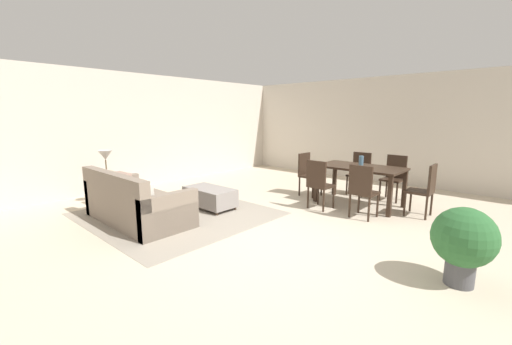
# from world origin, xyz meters

# --- Properties ---
(ground_plane) EXTENTS (10.80, 10.80, 0.00)m
(ground_plane) POSITION_xyz_m (0.00, 0.00, 0.00)
(ground_plane) COLOR beige
(wall_back) EXTENTS (9.00, 0.12, 2.70)m
(wall_back) POSITION_xyz_m (0.00, 5.00, 1.35)
(wall_back) COLOR beige
(wall_back) RESTS_ON ground_plane
(wall_left) EXTENTS (0.12, 11.00, 2.70)m
(wall_left) POSITION_xyz_m (-4.50, 0.50, 1.35)
(wall_left) COLOR beige
(wall_left) RESTS_ON ground_plane
(area_rug) EXTENTS (3.00, 2.80, 0.01)m
(area_rug) POSITION_xyz_m (-1.92, -0.27, 0.00)
(area_rug) COLOR gray
(area_rug) RESTS_ON ground_plane
(couch) EXTENTS (1.99, 0.95, 0.86)m
(couch) POSITION_xyz_m (-2.06, -0.96, 0.29)
(couch) COLOR gray
(couch) RESTS_ON ground_plane
(ottoman_table) EXTENTS (1.01, 0.54, 0.38)m
(ottoman_table) POSITION_xyz_m (-1.77, 0.37, 0.22)
(ottoman_table) COLOR gray
(ottoman_table) RESTS_ON ground_plane
(side_table) EXTENTS (0.40, 0.40, 0.55)m
(side_table) POSITION_xyz_m (-3.36, -0.85, 0.44)
(side_table) COLOR olive
(side_table) RESTS_ON ground_plane
(table_lamp) EXTENTS (0.26, 0.26, 0.52)m
(table_lamp) POSITION_xyz_m (-3.36, -0.85, 0.96)
(table_lamp) COLOR brown
(table_lamp) RESTS_ON side_table
(dining_table) EXTENTS (1.58, 0.88, 0.76)m
(dining_table) POSITION_xyz_m (0.20, 2.47, 0.66)
(dining_table) COLOR #332319
(dining_table) RESTS_ON ground_plane
(dining_chair_near_left) EXTENTS (0.42, 0.42, 0.92)m
(dining_chair_near_left) POSITION_xyz_m (-0.21, 1.68, 0.52)
(dining_chair_near_left) COLOR #332319
(dining_chair_near_left) RESTS_ON ground_plane
(dining_chair_near_right) EXTENTS (0.41, 0.41, 0.92)m
(dining_chair_near_right) POSITION_xyz_m (0.61, 1.70, 0.52)
(dining_chair_near_right) COLOR #332319
(dining_chair_near_right) RESTS_ON ground_plane
(dining_chair_far_left) EXTENTS (0.41, 0.41, 0.92)m
(dining_chair_far_left) POSITION_xyz_m (-0.16, 3.30, 0.52)
(dining_chair_far_left) COLOR #332319
(dining_chair_far_left) RESTS_ON ground_plane
(dining_chair_far_right) EXTENTS (0.41, 0.41, 0.92)m
(dining_chair_far_right) POSITION_xyz_m (0.57, 3.32, 0.52)
(dining_chair_far_right) COLOR #332319
(dining_chair_far_right) RESTS_ON ground_plane
(dining_chair_head_east) EXTENTS (0.41, 0.41, 0.92)m
(dining_chair_head_east) POSITION_xyz_m (1.37, 2.50, 0.52)
(dining_chair_head_east) COLOR #332319
(dining_chair_head_east) RESTS_ON ground_plane
(dining_chair_head_west) EXTENTS (0.41, 0.41, 0.92)m
(dining_chair_head_west) POSITION_xyz_m (-0.96, 2.44, 0.52)
(dining_chair_head_west) COLOR #332319
(dining_chair_head_west) RESTS_ON ground_plane
(vase_centerpiece) EXTENTS (0.09, 0.09, 0.21)m
(vase_centerpiece) POSITION_xyz_m (0.23, 2.46, 0.86)
(vase_centerpiece) COLOR slate
(vase_centerpiece) RESTS_ON dining_table
(potted_plant) EXTENTS (0.61, 0.61, 0.82)m
(potted_plant) POSITION_xyz_m (2.29, 0.33, 0.49)
(potted_plant) COLOR #4C4C51
(potted_plant) RESTS_ON ground_plane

